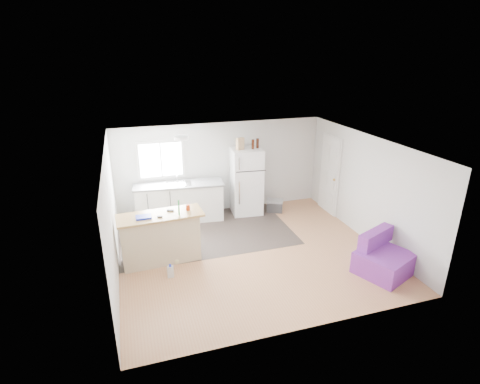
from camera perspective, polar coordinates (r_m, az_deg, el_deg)
name	(u,v)px	position (r m, az deg, el deg)	size (l,w,h in m)	color
room	(251,202)	(7.71, 1.76, -1.48)	(5.51, 5.01, 2.41)	#AF7149
vinyl_zone	(206,232)	(9.13, -5.23, -6.10)	(4.05, 2.50, 0.00)	#2D2522
window	(161,160)	(9.61, -11.96, 4.83)	(1.18, 0.06, 0.98)	white
interior_door	(329,175)	(10.20, 13.48, 2.50)	(0.11, 0.92, 2.10)	white
ceiling_fixture	(181,138)	(8.21, -8.96, 8.17)	(0.30, 0.30, 0.07)	white
kitchen_cabinets	(180,201)	(9.67, -9.16, -1.43)	(2.29, 0.92, 1.29)	white
peninsula	(160,238)	(7.88, -12.04, -6.82)	(1.74, 0.75, 1.05)	tan
refrigerator	(246,181)	(9.88, 0.97, 1.65)	(0.84, 0.80, 1.76)	white
cooler	(275,206)	(10.20, 5.29, -2.08)	(0.52, 0.45, 0.33)	#313033
purple_seat	(382,259)	(7.97, 20.89, -9.51)	(1.21, 1.21, 0.78)	purple
cleaner_jug	(171,271)	(7.51, -10.54, -11.82)	(0.13, 0.10, 0.27)	silver
mop	(177,252)	(7.90, -9.56, -9.03)	(0.24, 0.40, 1.41)	green
red_cup	(188,207)	(7.74, -7.93, -2.33)	(0.08, 0.08, 0.12)	red
blue_tray	(144,217)	(7.57, -14.49, -3.71)	(0.30, 0.22, 0.04)	#1221AC
tool_a	(170,210)	(7.76, -10.57, -2.78)	(0.14, 0.05, 0.03)	black
tool_b	(160,217)	(7.52, -12.11, -3.70)	(0.10, 0.04, 0.03)	black
cardboard_box	(240,144)	(9.51, 0.01, 7.36)	(0.20, 0.10, 0.30)	tan
bottle_left	(253,144)	(9.56, 1.98, 7.27)	(0.07, 0.07, 0.25)	#3A160A
bottle_right	(258,143)	(9.68, 2.69, 7.43)	(0.07, 0.07, 0.25)	#3A160A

